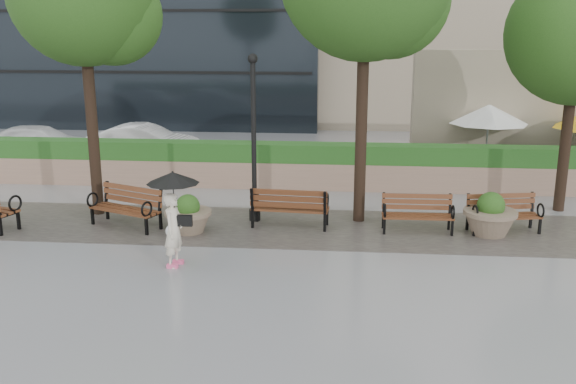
# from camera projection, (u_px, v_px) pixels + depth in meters

# --- Properties ---
(ground) EXTENTS (100.00, 100.00, 0.00)m
(ground) POSITION_uv_depth(u_px,v_px,m) (225.00, 272.00, 12.76)
(ground) COLOR gray
(ground) RESTS_ON ground
(cobble_strip) EXTENTS (28.00, 3.20, 0.01)m
(cobble_strip) POSITION_uv_depth(u_px,v_px,m) (248.00, 226.00, 15.65)
(cobble_strip) COLOR #383330
(cobble_strip) RESTS_ON ground
(hedge_wall) EXTENTS (24.00, 0.80, 1.35)m
(hedge_wall) POSITION_uv_depth(u_px,v_px,m) (268.00, 165.00, 19.34)
(hedge_wall) COLOR #A07D67
(hedge_wall) RESTS_ON ground
(cafe_wall) EXTENTS (10.00, 0.60, 4.00)m
(cafe_wall) POSITION_uv_depth(u_px,v_px,m) (566.00, 112.00, 21.04)
(cafe_wall) COLOR tan
(cafe_wall) RESTS_ON ground
(cafe_hedge) EXTENTS (8.00, 0.50, 0.90)m
(cafe_hedge) POSITION_uv_depth(u_px,v_px,m) (567.00, 172.00, 19.36)
(cafe_hedge) COLOR #244B19
(cafe_hedge) RESTS_ON ground
(asphalt_street) EXTENTS (40.00, 7.00, 0.00)m
(asphalt_street) POSITION_uv_depth(u_px,v_px,m) (282.00, 160.00, 23.36)
(asphalt_street) COLOR black
(asphalt_street) RESTS_ON ground
(bench_1) EXTENTS (1.93, 1.38, 0.97)m
(bench_1) POSITION_uv_depth(u_px,v_px,m) (126.00, 216.00, 15.53)
(bench_1) COLOR brown
(bench_1) RESTS_ON ground
(bench_2) EXTENTS (1.90, 0.87, 0.99)m
(bench_2) POSITION_uv_depth(u_px,v_px,m) (290.00, 215.00, 15.53)
(bench_2) COLOR brown
(bench_2) RESTS_ON ground
(bench_3) EXTENTS (1.66, 0.69, 0.88)m
(bench_3) POSITION_uv_depth(u_px,v_px,m) (417.00, 222.00, 15.14)
(bench_3) COLOR brown
(bench_3) RESTS_ON ground
(bench_4) EXTENTS (1.75, 0.96, 0.89)m
(bench_4) POSITION_uv_depth(u_px,v_px,m) (503.00, 222.00, 15.14)
(bench_4) COLOR brown
(bench_4) RESTS_ON ground
(planter_left) EXTENTS (1.10, 1.10, 0.93)m
(planter_left) POSITION_uv_depth(u_px,v_px,m) (188.00, 218.00, 15.11)
(planter_left) COLOR #7F6B56
(planter_left) RESTS_ON ground
(planter_right) EXTENTS (1.23, 1.23, 1.03)m
(planter_right) POSITION_uv_depth(u_px,v_px,m) (490.00, 218.00, 14.91)
(planter_right) COLOR #7F6B56
(planter_right) RESTS_ON ground
(lamppost) EXTENTS (0.28, 0.28, 4.11)m
(lamppost) POSITION_uv_depth(u_px,v_px,m) (254.00, 150.00, 15.67)
(lamppost) COLOR black
(lamppost) RESTS_ON ground
(patio_umb_white) EXTENTS (2.50, 2.50, 2.30)m
(patio_umb_white) POSITION_uv_depth(u_px,v_px,m) (489.00, 115.00, 20.47)
(patio_umb_white) COLOR black
(patio_umb_white) RESTS_ON ground
(car_left) EXTENTS (4.45, 2.28, 1.23)m
(car_left) POSITION_uv_depth(u_px,v_px,m) (41.00, 143.00, 23.18)
(car_left) COLOR white
(car_left) RESTS_ON ground
(car_right) EXTENTS (3.99, 1.57, 1.29)m
(car_right) POSITION_uv_depth(u_px,v_px,m) (145.00, 142.00, 23.22)
(car_right) COLOR white
(car_right) RESTS_ON ground
(pedestrian) EXTENTS (1.06, 1.06, 1.94)m
(pedestrian) POSITION_uv_depth(u_px,v_px,m) (174.00, 210.00, 12.82)
(pedestrian) COLOR #EEE0C8
(pedestrian) RESTS_ON ground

